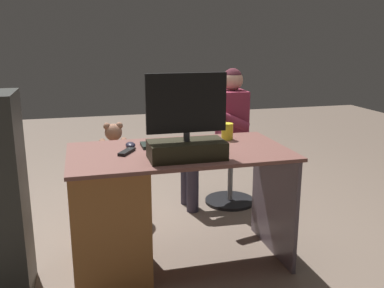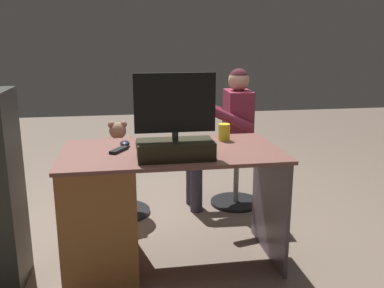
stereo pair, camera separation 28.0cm
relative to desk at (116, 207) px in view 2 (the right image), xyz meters
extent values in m
plane|color=#736153|center=(-0.35, -0.41, -0.39)|extent=(10.00, 10.00, 0.00)
cube|color=brown|center=(-0.35, 0.00, 0.34)|extent=(1.32, 0.72, 0.02)
cube|color=#A46733|center=(0.09, 0.00, -0.03)|extent=(0.42, 0.66, 0.72)
cube|color=#564A55|center=(-0.98, 0.00, -0.03)|extent=(0.02, 0.65, 0.72)
cube|color=black|center=(-0.34, 0.19, 0.40)|extent=(0.43, 0.22, 0.10)
cylinder|color=#333338|center=(-0.34, 0.19, 0.48)|extent=(0.04, 0.04, 0.05)
cube|color=black|center=(-0.34, 0.19, 0.66)|extent=(0.45, 0.02, 0.33)
cube|color=#19598C|center=(-0.34, 0.17, 0.66)|extent=(0.41, 0.00, 0.29)
cube|color=black|center=(-0.34, -0.13, 0.36)|extent=(0.42, 0.14, 0.02)
ellipsoid|color=#211D2B|center=(-0.07, -0.13, 0.37)|extent=(0.06, 0.10, 0.04)
cylinder|color=yellow|center=(-0.72, -0.19, 0.40)|extent=(0.08, 0.08, 0.11)
cube|color=black|center=(-0.03, -0.01, 0.36)|extent=(0.12, 0.15, 0.02)
cube|color=beige|center=(-0.40, -0.03, 0.36)|extent=(0.27, 0.34, 0.02)
cylinder|color=black|center=(-0.02, -0.83, -0.38)|extent=(0.47, 0.47, 0.03)
cylinder|color=gray|center=(-0.02, -0.83, -0.18)|extent=(0.04, 0.04, 0.38)
cylinder|color=maroon|center=(-0.02, -0.83, 0.04)|extent=(0.38, 0.38, 0.06)
ellipsoid|color=#9F6E56|center=(-0.02, -0.83, 0.16)|extent=(0.17, 0.14, 0.18)
sphere|color=#9F6E56|center=(-0.02, -0.83, 0.30)|extent=(0.13, 0.13, 0.13)
sphere|color=beige|center=(-0.02, -0.89, 0.29)|extent=(0.05, 0.05, 0.05)
sphere|color=#9F6E56|center=(-0.07, -0.83, 0.35)|extent=(0.06, 0.06, 0.06)
sphere|color=#9F6E56|center=(0.03, -0.83, 0.35)|extent=(0.06, 0.06, 0.06)
cylinder|color=#9F6E56|center=(-0.10, -0.86, 0.19)|extent=(0.05, 0.13, 0.09)
cylinder|color=#9F6E56|center=(0.06, -0.86, 0.19)|extent=(0.05, 0.13, 0.09)
cylinder|color=#9F6E56|center=(-0.06, -0.93, 0.10)|extent=(0.06, 0.11, 0.06)
cylinder|color=#9F6E56|center=(0.02, -0.93, 0.10)|extent=(0.06, 0.11, 0.06)
cylinder|color=black|center=(-1.00, -0.88, -0.38)|extent=(0.43, 0.43, 0.03)
cylinder|color=gray|center=(-1.00, -0.88, -0.18)|extent=(0.04, 0.04, 0.38)
cylinder|color=#36546A|center=(-1.00, -0.88, 0.04)|extent=(0.37, 0.37, 0.06)
cube|color=maroon|center=(-1.00, -0.88, 0.33)|extent=(0.22, 0.33, 0.52)
sphere|color=tan|center=(-1.00, -0.88, 0.67)|extent=(0.17, 0.17, 0.17)
sphere|color=#50222B|center=(-1.00, -0.88, 0.69)|extent=(0.16, 0.16, 0.16)
cylinder|color=maroon|center=(-0.87, -0.68, 0.41)|extent=(0.41, 0.10, 0.25)
cylinder|color=maroon|center=(-0.85, -1.07, 0.41)|extent=(0.41, 0.10, 0.25)
cylinder|color=#363345|center=(-0.82, -0.78, 0.09)|extent=(0.38, 0.13, 0.11)
cylinder|color=#363345|center=(-0.64, -0.77, -0.16)|extent=(0.10, 0.10, 0.46)
cylinder|color=#363345|center=(-0.81, -0.96, 0.09)|extent=(0.38, 0.13, 0.11)
cylinder|color=#363345|center=(-0.63, -0.95, -0.16)|extent=(0.10, 0.10, 0.46)
camera|label=1|loc=(0.21, 2.42, 1.01)|focal=39.90mm
camera|label=2|loc=(-0.07, 2.48, 1.01)|focal=39.90mm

